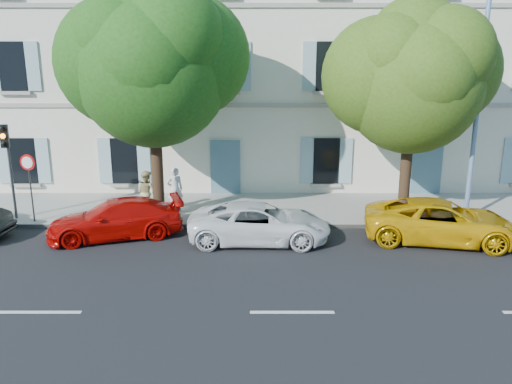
{
  "coord_description": "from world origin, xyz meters",
  "views": [
    {
      "loc": [
        -0.85,
        -14.72,
        5.71
      ],
      "look_at": [
        -0.86,
        2.0,
        1.4
      ],
      "focal_mm": 35.0,
      "sensor_mm": 36.0,
      "label": 1
    }
  ],
  "objects_px": {
    "tree_right": "(412,85)",
    "car_red_coupe": "(116,219)",
    "pedestrian_a": "(175,189)",
    "car_yellow_supercar": "(442,221)",
    "traffic_light": "(7,151)",
    "street_lamp": "(482,88)",
    "car_white_coupe": "(259,223)",
    "tree_left": "(152,71)",
    "road_sign": "(29,174)",
    "pedestrian_b": "(147,192)"
  },
  "relations": [
    {
      "from": "tree_right",
      "to": "car_red_coupe",
      "type": "bearing_deg",
      "value": -169.39
    },
    {
      "from": "car_red_coupe",
      "to": "pedestrian_a",
      "type": "height_order",
      "value": "pedestrian_a"
    },
    {
      "from": "car_yellow_supercar",
      "to": "traffic_light",
      "type": "height_order",
      "value": "traffic_light"
    },
    {
      "from": "car_red_coupe",
      "to": "street_lamp",
      "type": "bearing_deg",
      "value": 79.94
    },
    {
      "from": "car_white_coupe",
      "to": "pedestrian_a",
      "type": "bearing_deg",
      "value": 48.06
    },
    {
      "from": "tree_right",
      "to": "car_yellow_supercar",
      "type": "bearing_deg",
      "value": -75.43
    },
    {
      "from": "car_yellow_supercar",
      "to": "street_lamp",
      "type": "relative_size",
      "value": 0.59
    },
    {
      "from": "tree_left",
      "to": "traffic_light",
      "type": "relative_size",
      "value": 2.37
    },
    {
      "from": "road_sign",
      "to": "car_white_coupe",
      "type": "bearing_deg",
      "value": -11.72
    },
    {
      "from": "car_yellow_supercar",
      "to": "tree_right",
      "type": "relative_size",
      "value": 0.66
    },
    {
      "from": "tree_right",
      "to": "pedestrian_b",
      "type": "relative_size",
      "value": 4.49
    },
    {
      "from": "tree_right",
      "to": "car_white_coupe",
      "type": "bearing_deg",
      "value": -156.49
    },
    {
      "from": "car_white_coupe",
      "to": "pedestrian_b",
      "type": "relative_size",
      "value": 2.75
    },
    {
      "from": "car_yellow_supercar",
      "to": "pedestrian_a",
      "type": "height_order",
      "value": "pedestrian_a"
    },
    {
      "from": "car_red_coupe",
      "to": "car_yellow_supercar",
      "type": "bearing_deg",
      "value": 71.09
    },
    {
      "from": "tree_left",
      "to": "tree_right",
      "type": "height_order",
      "value": "tree_left"
    },
    {
      "from": "pedestrian_b",
      "to": "pedestrian_a",
      "type": "bearing_deg",
      "value": -121.8
    },
    {
      "from": "traffic_light",
      "to": "street_lamp",
      "type": "relative_size",
      "value": 0.42
    },
    {
      "from": "traffic_light",
      "to": "street_lamp",
      "type": "bearing_deg",
      "value": -0.36
    },
    {
      "from": "traffic_light",
      "to": "tree_left",
      "type": "bearing_deg",
      "value": 1.24
    },
    {
      "from": "car_red_coupe",
      "to": "traffic_light",
      "type": "distance_m",
      "value": 4.89
    },
    {
      "from": "car_red_coupe",
      "to": "tree_right",
      "type": "distance_m",
      "value": 11.28
    },
    {
      "from": "car_yellow_supercar",
      "to": "street_lamp",
      "type": "distance_m",
      "value": 4.9
    },
    {
      "from": "car_yellow_supercar",
      "to": "road_sign",
      "type": "height_order",
      "value": "road_sign"
    },
    {
      "from": "car_yellow_supercar",
      "to": "street_lamp",
      "type": "bearing_deg",
      "value": -30.12
    },
    {
      "from": "road_sign",
      "to": "pedestrian_a",
      "type": "xyz_separation_m",
      "value": [
        4.94,
        1.34,
        -0.92
      ]
    },
    {
      "from": "tree_right",
      "to": "road_sign",
      "type": "bearing_deg",
      "value": -177.28
    },
    {
      "from": "car_white_coupe",
      "to": "road_sign",
      "type": "bearing_deg",
      "value": 79.48
    },
    {
      "from": "traffic_light",
      "to": "street_lamp",
      "type": "distance_m",
      "value": 16.81
    },
    {
      "from": "car_white_coupe",
      "to": "road_sign",
      "type": "height_order",
      "value": "road_sign"
    },
    {
      "from": "tree_left",
      "to": "street_lamp",
      "type": "height_order",
      "value": "street_lamp"
    },
    {
      "from": "car_white_coupe",
      "to": "tree_right",
      "type": "height_order",
      "value": "tree_right"
    },
    {
      "from": "car_yellow_supercar",
      "to": "pedestrian_a",
      "type": "xyz_separation_m",
      "value": [
        -9.24,
        3.03,
        0.32
      ]
    },
    {
      "from": "tree_right",
      "to": "pedestrian_a",
      "type": "distance_m",
      "value": 9.53
    },
    {
      "from": "pedestrian_b",
      "to": "car_yellow_supercar",
      "type": "bearing_deg",
      "value": -157.29
    },
    {
      "from": "car_white_coupe",
      "to": "tree_right",
      "type": "xyz_separation_m",
      "value": [
        5.38,
        2.34,
        4.35
      ]
    },
    {
      "from": "tree_left",
      "to": "pedestrian_a",
      "type": "relative_size",
      "value": 4.78
    },
    {
      "from": "car_white_coupe",
      "to": "street_lamp",
      "type": "xyz_separation_m",
      "value": [
        7.65,
        1.88,
        4.26
      ]
    },
    {
      "from": "car_red_coupe",
      "to": "tree_right",
      "type": "height_order",
      "value": "tree_right"
    },
    {
      "from": "car_red_coupe",
      "to": "tree_left",
      "type": "height_order",
      "value": "tree_left"
    },
    {
      "from": "traffic_light",
      "to": "pedestrian_b",
      "type": "xyz_separation_m",
      "value": [
        4.77,
        0.67,
        -1.68
      ]
    },
    {
      "from": "tree_left",
      "to": "car_yellow_supercar",
      "type": "bearing_deg",
      "value": -12.2
    },
    {
      "from": "tree_right",
      "to": "traffic_light",
      "type": "relative_size",
      "value": 2.17
    },
    {
      "from": "car_white_coupe",
      "to": "tree_right",
      "type": "bearing_deg",
      "value": -65.3
    },
    {
      "from": "car_yellow_supercar",
      "to": "tree_left",
      "type": "xyz_separation_m",
      "value": [
        -9.69,
        2.09,
        4.78
      ]
    },
    {
      "from": "car_yellow_supercar",
      "to": "road_sign",
      "type": "distance_m",
      "value": 14.33
    },
    {
      "from": "tree_right",
      "to": "pedestrian_a",
      "type": "relative_size",
      "value": 4.38
    },
    {
      "from": "street_lamp",
      "to": "pedestrian_a",
      "type": "bearing_deg",
      "value": 173.93
    },
    {
      "from": "pedestrian_a",
      "to": "road_sign",
      "type": "bearing_deg",
      "value": -5.2
    },
    {
      "from": "car_yellow_supercar",
      "to": "pedestrian_a",
      "type": "distance_m",
      "value": 9.73
    }
  ]
}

